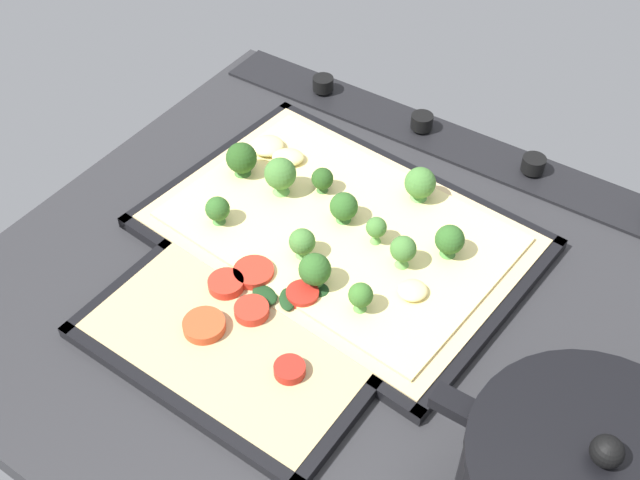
{
  "coord_description": "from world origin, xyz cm",
  "views": [
    {
      "loc": [
        -26.04,
        44.53,
        60.96
      ],
      "look_at": [
        4.78,
        -1.43,
        4.8
      ],
      "focal_mm": 43.56,
      "sensor_mm": 36.0,
      "label": 1
    }
  ],
  "objects_px": {
    "baking_tray_back": "(254,321)",
    "broccoli_pizza": "(336,224)",
    "baking_tray_front": "(339,235)",
    "veggie_pizza_back": "(254,316)"
  },
  "relations": [
    {
      "from": "baking_tray_front",
      "to": "broccoli_pizza",
      "type": "xyz_separation_m",
      "value": [
        0.0,
        -0.0,
        0.01
      ]
    },
    {
      "from": "baking_tray_front",
      "to": "baking_tray_back",
      "type": "xyz_separation_m",
      "value": [
        0.0,
        0.15,
        0.0
      ]
    },
    {
      "from": "baking_tray_front",
      "to": "veggie_pizza_back",
      "type": "bearing_deg",
      "value": 87.8
    },
    {
      "from": "broccoli_pizza",
      "to": "baking_tray_back",
      "type": "height_order",
      "value": "broccoli_pizza"
    },
    {
      "from": "broccoli_pizza",
      "to": "baking_tray_front",
      "type": "bearing_deg",
      "value": 175.31
    },
    {
      "from": "baking_tray_front",
      "to": "veggie_pizza_back",
      "type": "relative_size",
      "value": 1.58
    },
    {
      "from": "baking_tray_back",
      "to": "veggie_pizza_back",
      "type": "distance_m",
      "value": 0.01
    },
    {
      "from": "baking_tray_front",
      "to": "veggie_pizza_back",
      "type": "xyz_separation_m",
      "value": [
        0.01,
        0.15,
        0.01
      ]
    },
    {
      "from": "baking_tray_back",
      "to": "broccoli_pizza",
      "type": "bearing_deg",
      "value": -90.14
    },
    {
      "from": "baking_tray_front",
      "to": "baking_tray_back",
      "type": "distance_m",
      "value": 0.15
    }
  ]
}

